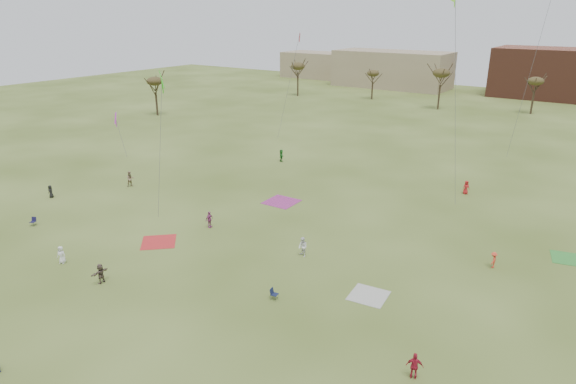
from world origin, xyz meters
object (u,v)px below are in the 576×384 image
Objects in this scene: camp_chair_center at (274,296)px; spectator_fore_a at (415,366)px; camp_chair_left at (33,223)px; flyer_near_left at (61,255)px.

spectator_fore_a is at bearing -110.41° from camp_chair_center.
camp_chair_left is at bearing -19.79° from spectator_fore_a.
camp_chair_center is at bearing -18.86° from camp_chair_left.
camp_chair_left is 1.00× the size of camp_chair_center.
flyer_near_left is 1.80× the size of camp_chair_center.
flyer_near_left is at bearing -41.38° from camp_chair_left.
spectator_fore_a is 1.99× the size of camp_chair_center.
camp_chair_center is (-11.86, 2.30, -0.60)m from spectator_fore_a.
flyer_near_left is 0.91× the size of spectator_fore_a.
flyer_near_left is at bearing 97.75° from camp_chair_center.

